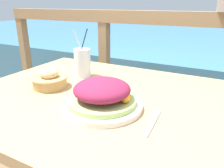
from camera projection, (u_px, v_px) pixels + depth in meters
The scene contains 7 objects.
patio_table at pixel (109, 115), 0.95m from camera, with size 1.23×0.91×0.74m.
railing_fence at pixel (160, 56), 1.53m from camera, with size 2.80×0.08×1.05m.
sea_backdrop at pixel (199, 54), 3.77m from camera, with size 12.00×4.00×0.56m.
salad_plate at pixel (102, 96), 0.80m from camera, with size 0.30×0.30×0.11m.
drink_glass at pixel (82, 63), 1.14m from camera, with size 0.09×0.09×0.25m.
bread_basket at pixel (50, 80), 1.00m from camera, with size 0.17×0.17×0.09m.
fork at pixel (153, 122), 0.71m from camera, with size 0.03×0.18×0.00m.
Camera 1 is at (0.41, -0.73, 1.10)m, focal length 35.00 mm.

